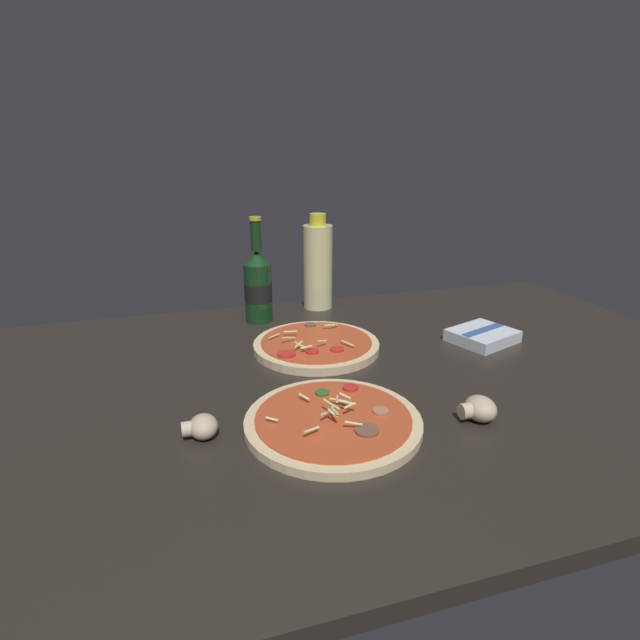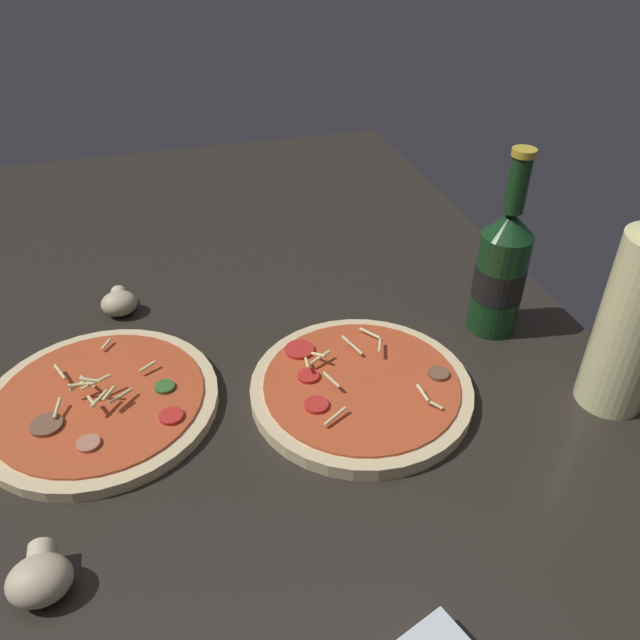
# 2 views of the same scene
# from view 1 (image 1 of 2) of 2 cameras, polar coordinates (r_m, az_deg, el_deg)

# --- Properties ---
(counter_slab) EXTENTS (1.60, 0.90, 0.03)m
(counter_slab) POSITION_cam_1_polar(r_m,az_deg,el_deg) (0.88, -0.21, -7.52)
(counter_slab) COLOR #28231E
(counter_slab) RESTS_ON ground
(pizza_near) EXTENTS (0.26, 0.26, 0.05)m
(pizza_near) POSITION_cam_1_polar(r_m,az_deg,el_deg) (0.73, 1.53, -11.49)
(pizza_near) COLOR beige
(pizza_near) RESTS_ON counter_slab
(pizza_far) EXTENTS (0.25, 0.25, 0.04)m
(pizza_far) POSITION_cam_1_polar(r_m,az_deg,el_deg) (0.99, -0.44, -2.90)
(pizza_far) COLOR beige
(pizza_far) RESTS_ON counter_slab
(beer_bottle) EXTENTS (0.06, 0.06, 0.24)m
(beer_bottle) POSITION_cam_1_polar(r_m,az_deg,el_deg) (1.14, -7.11, 4.00)
(beer_bottle) COLOR #143819
(beer_bottle) RESTS_ON counter_slab
(oil_bottle) EXTENTS (0.07, 0.07, 0.23)m
(oil_bottle) POSITION_cam_1_polar(r_m,az_deg,el_deg) (1.23, -0.26, 6.26)
(oil_bottle) COLOR beige
(oil_bottle) RESTS_ON counter_slab
(mushroom_left) EXTENTS (0.05, 0.05, 0.03)m
(mushroom_left) POSITION_cam_1_polar(r_m,az_deg,el_deg) (0.72, -13.37, -11.79)
(mushroom_left) COLOR beige
(mushroom_left) RESTS_ON counter_slab
(mushroom_right) EXTENTS (0.06, 0.05, 0.04)m
(mushroom_right) POSITION_cam_1_polar(r_m,az_deg,el_deg) (0.78, 17.69, -9.64)
(mushroom_right) COLOR beige
(mushroom_right) RESTS_ON counter_slab
(dish_towel) EXTENTS (0.15, 0.14, 0.03)m
(dish_towel) POSITION_cam_1_polar(r_m,az_deg,el_deg) (1.08, 18.07, -1.72)
(dish_towel) COLOR silver
(dish_towel) RESTS_ON counter_slab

